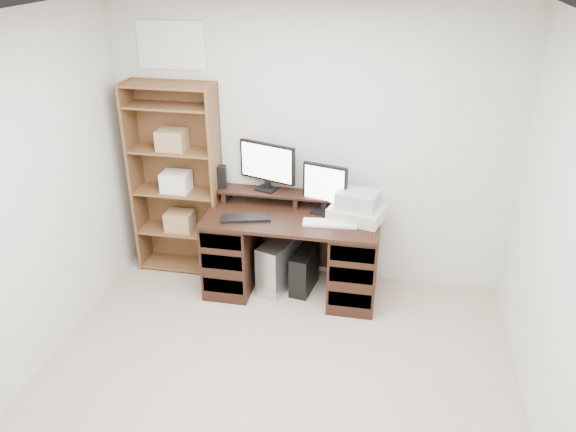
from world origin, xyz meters
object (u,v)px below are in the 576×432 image
(tower_silver, at_px, (279,264))
(bookshelf, at_px, (177,179))
(desk, at_px, (293,252))
(printer, at_px, (357,213))
(monitor_wide, at_px, (267,164))
(tower_black, at_px, (304,271))
(monitor_small, at_px, (325,187))

(tower_silver, distance_m, bookshelf, 1.22)
(desk, height_order, tower_silver, desk)
(printer, bearing_deg, bookshelf, -170.55)
(desk, xyz_separation_m, printer, (0.54, 0.04, 0.42))
(monitor_wide, xyz_separation_m, bookshelf, (-0.84, -0.04, -0.19))
(bookshelf, bearing_deg, tower_silver, -11.45)
(monitor_wide, relative_size, tower_black, 1.30)
(printer, bearing_deg, desk, -160.17)
(tower_silver, bearing_deg, monitor_small, 36.25)
(desk, xyz_separation_m, monitor_small, (0.25, 0.13, 0.60))
(monitor_small, height_order, tower_silver, monitor_small)
(monitor_small, bearing_deg, tower_black, -130.65)
(printer, bearing_deg, monitor_wide, -178.82)
(tower_silver, height_order, tower_black, tower_silver)
(tower_black, height_order, bookshelf, bookshelf)
(desk, bearing_deg, tower_black, 14.17)
(desk, height_order, printer, printer)
(monitor_wide, height_order, printer, monitor_wide)
(desk, xyz_separation_m, bookshelf, (-1.12, 0.21, 0.53))
(tower_black, relative_size, bookshelf, 0.22)
(desk, relative_size, tower_silver, 3.14)
(tower_silver, xyz_separation_m, tower_black, (0.23, 0.01, -0.05))
(printer, bearing_deg, monitor_small, 178.74)
(bookshelf, bearing_deg, monitor_wide, 2.45)
(monitor_small, height_order, bookshelf, bookshelf)
(monitor_small, height_order, printer, monitor_small)
(tower_black, bearing_deg, printer, 11.55)
(monitor_small, height_order, tower_black, monitor_small)
(monitor_wide, bearing_deg, tower_black, -11.91)
(monitor_small, bearing_deg, desk, -138.04)
(monitor_small, bearing_deg, printer, -1.59)
(monitor_wide, xyz_separation_m, tower_silver, (0.15, -0.24, -0.87))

